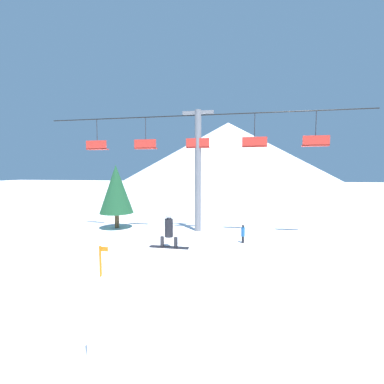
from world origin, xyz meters
TOP-DOWN VIEW (x-y plane):
  - ground_plane at (0.00, 0.00)m, footprint 220.00×220.00m
  - mountain_ridge at (0.00, 79.39)m, footprint 74.04×74.04m
  - snow_ramp at (1.43, 0.10)m, footprint 2.65×4.25m
  - snowboarder at (1.21, 1.60)m, footprint 1.50×0.31m
  - chairlift at (0.60, 12.29)m, footprint 24.94×0.50m
  - pine_tree_near at (-6.21, 12.16)m, footprint 2.76×2.76m
  - trail_marker at (-1.91, 2.15)m, footprint 0.41×0.10m
  - distant_skier at (4.07, 9.46)m, footprint 0.24×0.24m

SIDE VIEW (x-z plane):
  - ground_plane at x=0.00m, z-range 0.00..0.00m
  - distant_skier at x=4.07m, z-range 0.05..1.28m
  - trail_marker at x=-1.91m, z-range 0.06..1.68m
  - snow_ramp at x=1.43m, z-range 0.00..1.89m
  - snowboarder at x=1.21m, z-range 1.87..3.17m
  - pine_tree_near at x=-6.21m, z-range 0.62..5.88m
  - chairlift at x=0.60m, z-range 0.89..10.29m
  - mountain_ridge at x=0.00m, z-range 0.00..20.62m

